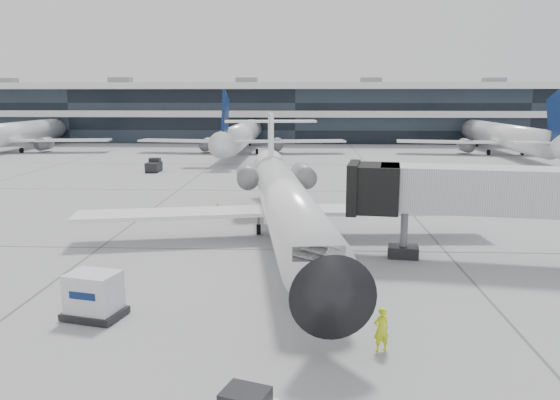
{
  "coord_description": "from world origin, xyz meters",
  "views": [
    {
      "loc": [
        1.97,
        -30.27,
        8.71
      ],
      "look_at": [
        0.46,
        1.76,
        2.6
      ],
      "focal_mm": 35.0,
      "sensor_mm": 36.0,
      "label": 1
    }
  ],
  "objects_px": {
    "ramp_worker": "(381,329)",
    "jet_bridge": "(524,192)",
    "regional_jet": "(285,199)",
    "cargo_uld": "(94,296)"
  },
  "relations": [
    {
      "from": "ramp_worker",
      "to": "jet_bridge",
      "type": "bearing_deg",
      "value": -149.37
    },
    {
      "from": "regional_jet",
      "to": "jet_bridge",
      "type": "xyz_separation_m",
      "value": [
        12.52,
        -4.56,
        1.33
      ]
    },
    {
      "from": "jet_bridge",
      "to": "cargo_uld",
      "type": "height_order",
      "value": "jet_bridge"
    },
    {
      "from": "regional_jet",
      "to": "jet_bridge",
      "type": "relative_size",
      "value": 1.94
    },
    {
      "from": "regional_jet",
      "to": "ramp_worker",
      "type": "relative_size",
      "value": 19.85
    },
    {
      "from": "ramp_worker",
      "to": "cargo_uld",
      "type": "xyz_separation_m",
      "value": [
        -11.03,
        2.41,
        0.11
      ]
    },
    {
      "from": "jet_bridge",
      "to": "regional_jet",
      "type": "bearing_deg",
      "value": 168.85
    },
    {
      "from": "jet_bridge",
      "to": "cargo_uld",
      "type": "xyz_separation_m",
      "value": [
        -19.64,
        -8.08,
        -2.92
      ]
    },
    {
      "from": "jet_bridge",
      "to": "cargo_uld",
      "type": "relative_size",
      "value": 6.45
    },
    {
      "from": "regional_jet",
      "to": "ramp_worker",
      "type": "height_order",
      "value": "regional_jet"
    }
  ]
}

